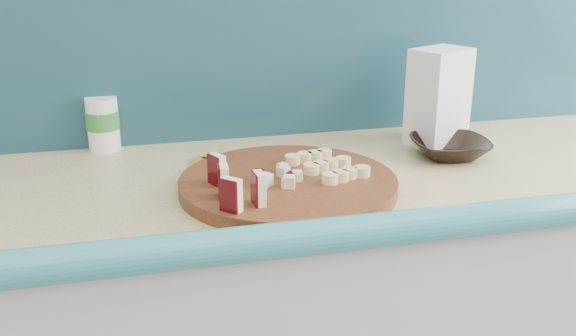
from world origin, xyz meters
The scene contains 9 objects.
backsplash centered at (0.10, 1.79, 1.16)m, with size 2.20×0.02×0.50m, color teal.
cutting_board centered at (0.02, 1.41, 0.92)m, with size 0.42×0.42×0.03m, color #411D0D.
apple_wedges centered at (-0.10, 1.33, 0.96)m, with size 0.09×0.17×0.06m.
apple_chunks centered at (0.00, 1.40, 0.95)m, with size 0.07×0.06×0.02m.
banana_slices centered at (0.11, 1.44, 0.95)m, with size 0.14×0.17×0.02m.
brown_bowl centered at (0.42, 1.52, 0.93)m, with size 0.17×0.17×0.04m, color black.
flour_bag centered at (0.44, 1.63, 1.02)m, with size 0.13×0.09×0.22m, color silver.
canister centered at (-0.32, 1.76, 0.97)m, with size 0.07×0.07×0.12m.
banana_peel centered at (-0.07, 1.56, 0.91)m, with size 0.23×0.19×0.01m.
Camera 1 is at (-0.25, 0.29, 1.36)m, focal length 40.00 mm.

